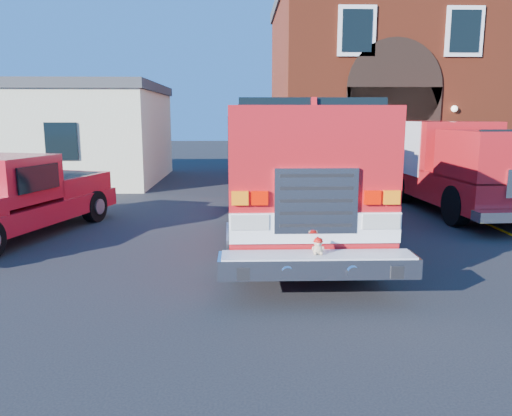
{
  "coord_description": "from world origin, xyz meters",
  "views": [
    {
      "loc": [
        -0.26,
        -10.04,
        2.94
      ],
      "look_at": [
        0.0,
        -1.2,
        1.3
      ],
      "focal_mm": 35.0,
      "sensor_mm": 36.0,
      "label": 1
    }
  ],
  "objects_px": {
    "side_building": "(48,132)",
    "secondary_truck": "(448,161)",
    "fire_engine": "(287,165)",
    "fire_station": "(436,88)",
    "pickup_truck": "(12,198)"
  },
  "relations": [
    {
      "from": "side_building",
      "to": "secondary_truck",
      "type": "distance_m",
      "value": 16.99
    },
    {
      "from": "side_building",
      "to": "fire_engine",
      "type": "relative_size",
      "value": 0.96
    },
    {
      "from": "fire_station",
      "to": "side_building",
      "type": "xyz_separation_m",
      "value": [
        -17.99,
        -0.99,
        -2.05
      ]
    },
    {
      "from": "fire_engine",
      "to": "pickup_truck",
      "type": "distance_m",
      "value": 6.85
    },
    {
      "from": "fire_engine",
      "to": "pickup_truck",
      "type": "xyz_separation_m",
      "value": [
        -6.78,
        -0.6,
        -0.74
      ]
    },
    {
      "from": "secondary_truck",
      "to": "fire_engine",
      "type": "bearing_deg",
      "value": -149.92
    },
    {
      "from": "pickup_truck",
      "to": "secondary_truck",
      "type": "relative_size",
      "value": 0.75
    },
    {
      "from": "fire_station",
      "to": "pickup_truck",
      "type": "distance_m",
      "value": 19.28
    },
    {
      "from": "pickup_truck",
      "to": "fire_station",
      "type": "bearing_deg",
      "value": 38.53
    },
    {
      "from": "side_building",
      "to": "pickup_truck",
      "type": "xyz_separation_m",
      "value": [
        3.13,
        -10.85,
        -1.25
      ]
    },
    {
      "from": "pickup_truck",
      "to": "secondary_truck",
      "type": "height_order",
      "value": "secondary_truck"
    },
    {
      "from": "fire_station",
      "to": "fire_engine",
      "type": "bearing_deg",
      "value": -125.73
    },
    {
      "from": "pickup_truck",
      "to": "secondary_truck",
      "type": "distance_m",
      "value": 12.91
    },
    {
      "from": "fire_engine",
      "to": "secondary_truck",
      "type": "xyz_separation_m",
      "value": [
        5.54,
        3.21,
        -0.19
      ]
    },
    {
      "from": "secondary_truck",
      "to": "side_building",
      "type": "bearing_deg",
      "value": 155.52
    }
  ]
}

